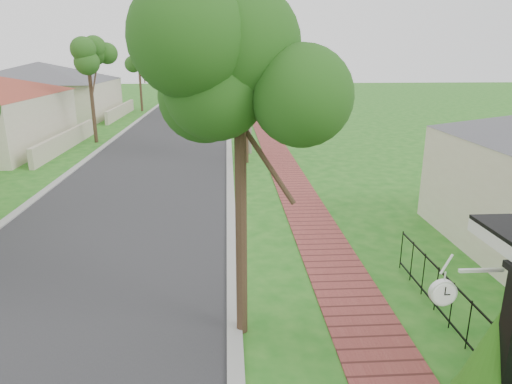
# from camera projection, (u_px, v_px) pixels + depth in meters

# --- Properties ---
(road) EXTENTS (7.00, 120.00, 0.02)m
(road) POSITION_uv_depth(u_px,v_px,m) (166.00, 148.00, 26.42)
(road) COLOR #28282B
(road) RESTS_ON ground
(kerb_right) EXTENTS (0.30, 120.00, 0.10)m
(kerb_right) POSITION_uv_depth(u_px,v_px,m) (229.00, 147.00, 26.64)
(kerb_right) COLOR #9E9E99
(kerb_right) RESTS_ON ground
(kerb_left) EXTENTS (0.30, 120.00, 0.10)m
(kerb_left) POSITION_uv_depth(u_px,v_px,m) (102.00, 149.00, 26.20)
(kerb_left) COLOR #9E9E99
(kerb_left) RESTS_ON ground
(sidewalk) EXTENTS (1.50, 120.00, 0.03)m
(sidewalk) POSITION_uv_depth(u_px,v_px,m) (273.00, 146.00, 26.79)
(sidewalk) COLOR brown
(sidewalk) RESTS_ON ground
(porch_post) EXTENTS (0.48, 0.48, 2.52)m
(porch_post) POSITION_uv_depth(u_px,v_px,m) (510.00, 355.00, 6.49)
(porch_post) COLOR black
(porch_post) RESTS_ON ground
(picket_fence) EXTENTS (0.03, 8.02, 1.00)m
(picket_fence) POSITION_uv_depth(u_px,v_px,m) (489.00, 346.00, 7.64)
(picket_fence) COLOR black
(picket_fence) RESTS_ON ground
(street_trees) EXTENTS (10.70, 37.65, 5.89)m
(street_trees) POSITION_uv_depth(u_px,v_px,m) (177.00, 64.00, 31.64)
(street_trees) COLOR #382619
(street_trees) RESTS_ON ground
(far_house_grey) EXTENTS (15.56, 15.56, 4.60)m
(far_house_grey) POSITION_uv_depth(u_px,v_px,m) (42.00, 89.00, 38.39)
(far_house_grey) COLOR beige
(far_house_grey) RESTS_ON ground
(parked_car_red) EXTENTS (2.29, 4.67, 1.53)m
(parked_car_red) POSITION_uv_depth(u_px,v_px,m) (206.00, 116.00, 34.21)
(parked_car_red) COLOR maroon
(parked_car_red) RESTS_ON ground
(parked_car_white) EXTENTS (1.72, 3.97, 1.27)m
(parked_car_white) POSITION_uv_depth(u_px,v_px,m) (217.00, 102.00, 44.75)
(parked_car_white) COLOR silver
(parked_car_white) RESTS_ON ground
(near_tree) EXTENTS (2.31, 2.31, 5.92)m
(near_tree) POSITION_uv_depth(u_px,v_px,m) (240.00, 85.00, 7.61)
(near_tree) COLOR #382619
(near_tree) RESTS_ON ground
(utility_pole) EXTENTS (1.20, 0.24, 7.65)m
(utility_pole) POSITION_uv_depth(u_px,v_px,m) (249.00, 80.00, 23.84)
(utility_pole) COLOR slate
(utility_pole) RESTS_ON ground
(station_clock) EXTENTS (1.05, 0.13, 0.56)m
(station_clock) POSITION_uv_depth(u_px,v_px,m) (446.00, 291.00, 6.58)
(station_clock) COLOR white
(station_clock) RESTS_ON ground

